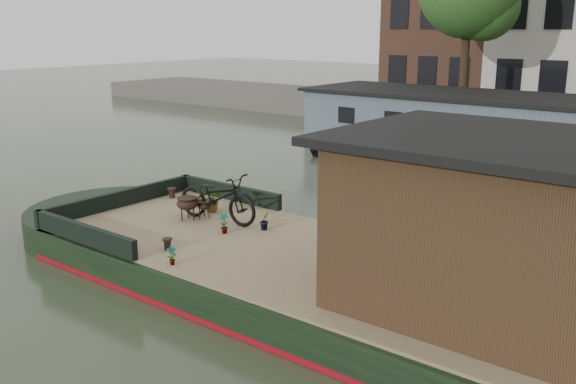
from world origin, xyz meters
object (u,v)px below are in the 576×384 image
Objects in this scene: cabin at (484,221)px; dinghy at (355,149)px; brazier_rear at (188,209)px; bicycle at (217,197)px; potted_plant_a at (224,223)px; brazier_front at (204,209)px.

cabin is 1.27× the size of dinghy.
brazier_rear reaches higher than dinghy.
brazier_rear is (-0.55, -0.31, -0.26)m from bicycle.
dinghy is (-2.41, 10.02, -0.56)m from brazier_rear.
dinghy is at bearing 103.54° from brazier_rear.
cabin is 9.78× the size of potted_plant_a.
cabin is 5.14m from potted_plant_a.
bicycle is 4.03× the size of brazier_rear.
potted_plant_a is 1.20m from brazier_rear.
bicycle is at bearing 142.79° from potted_plant_a.
brazier_rear is (-6.23, 0.24, -0.99)m from cabin.
dinghy is (-2.60, 9.74, -0.51)m from brazier_front.
potted_plant_a reaches higher than dinghy.
potted_plant_a is 0.13× the size of dinghy.
potted_plant_a is at bearing 179.33° from cabin.
bicycle is 10.19m from dinghy.
potted_plant_a is 0.87× the size of brazier_rear.
bicycle reaches higher than dinghy.
brazier_rear is at bearing 171.35° from potted_plant_a.
cabin is 5.76m from bicycle.
brazier_rear is at bearing -175.24° from dinghy.
brazier_rear is 10.32m from dinghy.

